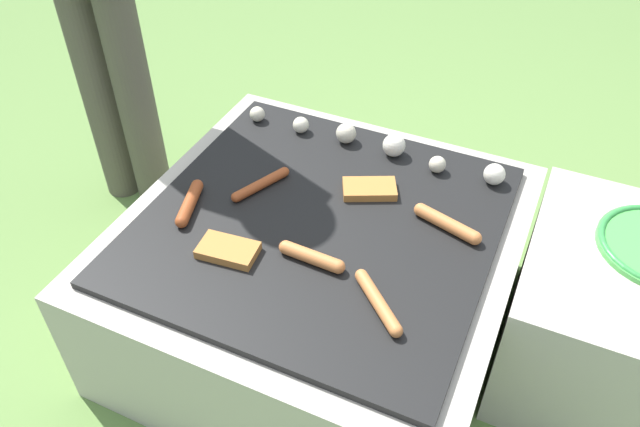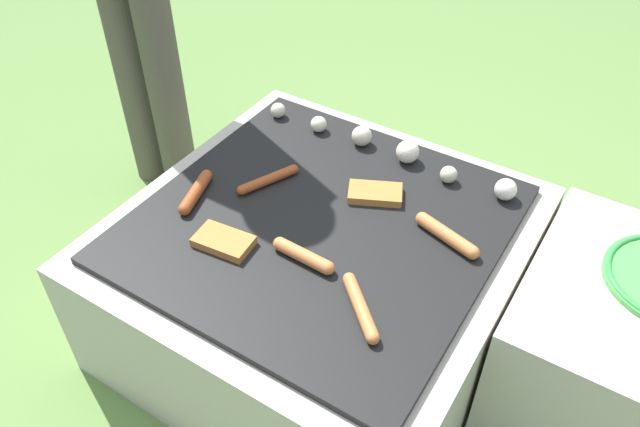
% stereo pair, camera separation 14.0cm
% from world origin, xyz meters
% --- Properties ---
extents(ground_plane, '(14.00, 14.00, 0.00)m').
position_xyz_m(ground_plane, '(0.00, 0.00, 0.00)').
color(ground_plane, '#608442').
extents(grill, '(0.88, 0.88, 0.38)m').
position_xyz_m(grill, '(0.00, 0.00, 0.19)').
color(grill, '#B2AA9E').
rests_on(grill, ground_plane).
extents(side_ledge, '(0.52, 0.53, 0.38)m').
position_xyz_m(side_ledge, '(0.71, 0.16, 0.19)').
color(side_ledge, '#B2AA9E').
rests_on(side_ledge, ground_plane).
extents(sausage_front_right, '(0.14, 0.13, 0.03)m').
position_xyz_m(sausage_front_right, '(0.21, -0.18, 0.39)').
color(sausage_front_right, '#C6753D').
rests_on(sausage_front_right, grill).
extents(sausage_front_center, '(0.15, 0.04, 0.03)m').
position_xyz_m(sausage_front_center, '(0.04, -0.13, 0.39)').
color(sausage_front_center, '#C6753D').
rests_on(sausage_front_center, grill).
extents(sausage_back_right, '(0.07, 0.15, 0.03)m').
position_xyz_m(sausage_back_right, '(-0.29, -0.09, 0.39)').
color(sausage_back_right, '#93421E').
rests_on(sausage_back_right, grill).
extents(sausage_front_left, '(0.08, 0.16, 0.02)m').
position_xyz_m(sausage_front_left, '(-0.18, 0.04, 0.39)').
color(sausage_front_left, '#93421E').
rests_on(sausage_front_left, grill).
extents(sausage_back_left, '(0.17, 0.07, 0.03)m').
position_xyz_m(sausage_back_left, '(0.27, 0.09, 0.39)').
color(sausage_back_left, '#C6753D').
rests_on(sausage_back_left, grill).
extents(bread_slice_left, '(0.15, 0.12, 0.02)m').
position_xyz_m(bread_slice_left, '(0.07, 0.14, 0.39)').
color(bread_slice_left, '#B27033').
rests_on(bread_slice_left, grill).
extents(bread_slice_center, '(0.13, 0.09, 0.02)m').
position_xyz_m(bread_slice_center, '(-0.13, -0.18, 0.39)').
color(bread_slice_center, '#B27033').
rests_on(bread_slice_center, grill).
extents(mushroom_row, '(0.70, 0.07, 0.06)m').
position_xyz_m(mushroom_row, '(0.03, 0.30, 0.40)').
color(mushroom_row, beige).
rests_on(mushroom_row, grill).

